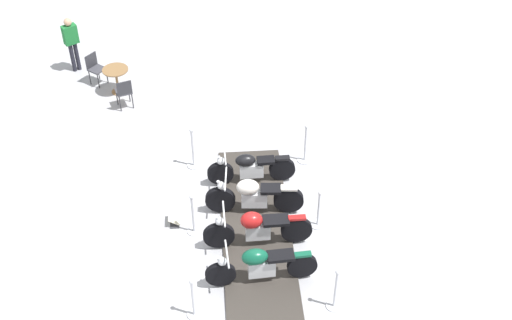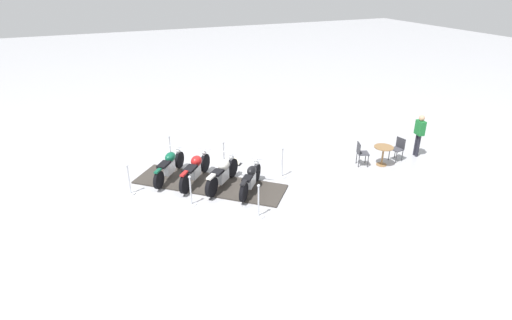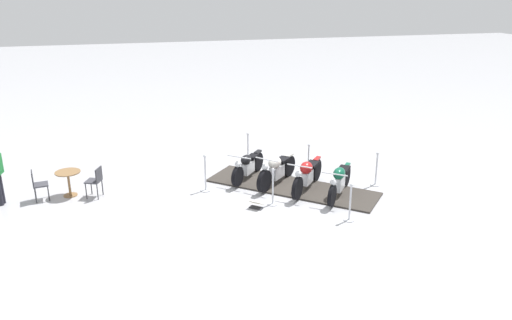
{
  "view_description": "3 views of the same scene",
  "coord_description": "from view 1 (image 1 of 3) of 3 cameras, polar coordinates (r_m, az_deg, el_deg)",
  "views": [
    {
      "loc": [
        -7.15,
        -7.0,
        10.5
      ],
      "look_at": [
        0.89,
        0.87,
        0.9
      ],
      "focal_mm": 46.24,
      "sensor_mm": 36.0,
      "label": 1
    },
    {
      "loc": [
        11.92,
        -3.39,
        6.67
      ],
      "look_at": [
        0.83,
        1.38,
        1.03
      ],
      "focal_mm": 28.73,
      "sensor_mm": 36.0,
      "label": 2
    },
    {
      "loc": [
        -13.32,
        4.57,
        5.87
      ],
      "look_at": [
        0.06,
        1.1,
        0.96
      ],
      "focal_mm": 35.34,
      "sensor_mm": 36.0,
      "label": 3
    }
  ],
  "objects": [
    {
      "name": "ground_plane",
      "position": [
        14.5,
        0.01,
        -5.91
      ],
      "size": [
        80.0,
        80.0,
        0.0
      ],
      "primitive_type": "plane",
      "color": "#B2B2B7"
    },
    {
      "name": "display_platform",
      "position": [
        14.48,
        0.01,
        -5.84
      ],
      "size": [
        4.54,
        4.87,
        0.05
      ],
      "primitive_type": "cube",
      "rotation": [
        0.0,
        0.0,
        -2.29
      ],
      "color": "#38332D",
      "rests_on": "ground_plane"
    },
    {
      "name": "motorcycle_black",
      "position": [
        15.24,
        -0.54,
        -0.65
      ],
      "size": [
        1.66,
        1.4,
        0.9
      ],
      "rotation": [
        0.0,
        0.0,
        -3.83
      ],
      "color": "black",
      "rests_on": "display_platform"
    },
    {
      "name": "motorcycle_cream",
      "position": [
        14.48,
        -0.27,
        -3.08
      ],
      "size": [
        1.61,
        1.66,
        0.98
      ],
      "rotation": [
        0.0,
        0.0,
        -3.94
      ],
      "color": "black",
      "rests_on": "display_platform"
    },
    {
      "name": "motorcycle_maroon",
      "position": [
        13.77,
        0.01,
        -5.87
      ],
      "size": [
        1.83,
        1.56,
        0.97
      ],
      "rotation": [
        0.0,
        0.0,
        -3.84
      ],
      "color": "black",
      "rests_on": "display_platform"
    },
    {
      "name": "motorcycle_forest",
      "position": [
        13.11,
        0.32,
        -9.02
      ],
      "size": [
        1.84,
        1.46,
        0.9
      ],
      "rotation": [
        0.0,
        0.0,
        -3.8
      ],
      "color": "black",
      "rests_on": "display_platform"
    },
    {
      "name": "stanchion_left_front",
      "position": [
        16.0,
        4.26,
        0.87
      ],
      "size": [
        0.35,
        0.35,
        1.08
      ],
      "color": "silver",
      "rests_on": "ground_plane"
    },
    {
      "name": "stanchion_left_mid",
      "position": [
        14.4,
        5.4,
        -4.71
      ],
      "size": [
        0.32,
        0.32,
        1.01
      ],
      "color": "silver",
      "rests_on": "ground_plane"
    },
    {
      "name": "stanchion_right_mid",
      "position": [
        14.23,
        -5.46,
        -5.15
      ],
      "size": [
        0.3,
        0.3,
        1.08
      ],
      "color": "silver",
      "rests_on": "ground_plane"
    },
    {
      "name": "stanchion_right_rear",
      "position": [
        12.79,
        -5.44,
        -12.21
      ],
      "size": [
        0.29,
        0.29,
        1.03
      ],
      "color": "silver",
      "rests_on": "ground_plane"
    },
    {
      "name": "stanchion_right_front",
      "position": [
        15.85,
        -5.46,
        0.51
      ],
      "size": [
        0.33,
        0.33,
        1.13
      ],
      "color": "silver",
      "rests_on": "ground_plane"
    },
    {
      "name": "stanchion_left_rear",
      "position": [
        12.94,
        6.84,
        -11.47
      ],
      "size": [
        0.3,
        0.3,
        1.06
      ],
      "color": "silver",
      "rests_on": "ground_plane"
    },
    {
      "name": "info_placard",
      "position": [
        14.68,
        -7.06,
        -5.19
      ],
      "size": [
        0.42,
        0.43,
        0.23
      ],
      "rotation": [
        0.0,
        0.0,
        0.85
      ],
      "color": "#333338",
      "rests_on": "ground_plane"
    },
    {
      "name": "cafe_table",
      "position": [
        18.61,
        -12.01,
        7.2
      ],
      "size": [
        0.71,
        0.71,
        0.74
      ],
      "color": "olive",
      "rests_on": "ground_plane"
    },
    {
      "name": "cafe_chair_near_table",
      "position": [
        19.16,
        -13.76,
        7.83
      ],
      "size": [
        0.46,
        0.46,
        0.89
      ],
      "rotation": [
        0.0,
        0.0,
        -1.41
      ],
      "color": "#2D2D33",
      "rests_on": "ground_plane"
    },
    {
      "name": "cafe_chair_across_table",
      "position": [
        17.94,
        -11.35,
        5.86
      ],
      "size": [
        0.52,
        0.52,
        0.9
      ],
      "rotation": [
        0.0,
        0.0,
        1.19
      ],
      "color": "#2D2D33",
      "rests_on": "ground_plane"
    },
    {
      "name": "bystander_person",
      "position": [
        19.64,
        -15.69,
        9.99
      ],
      "size": [
        0.43,
        0.28,
        1.67
      ],
      "rotation": [
        0.0,
        0.0,
        -1.74
      ],
      "color": "#23232D",
      "rests_on": "ground_plane"
    }
  ]
}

